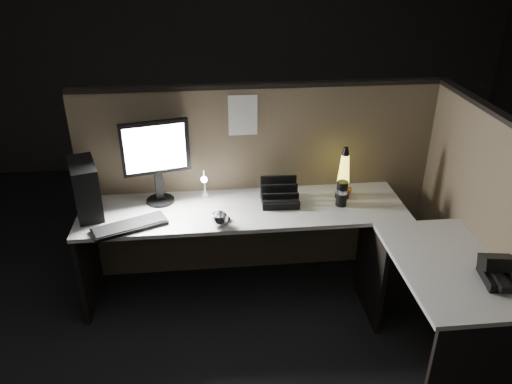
{
  "coord_description": "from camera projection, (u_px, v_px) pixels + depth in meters",
  "views": [
    {
      "loc": [
        -0.38,
        -2.47,
        2.46
      ],
      "look_at": [
        -0.09,
        0.35,
        0.98
      ],
      "focal_mm": 35.0,
      "sensor_mm": 36.0,
      "label": 1
    }
  ],
  "objects": [
    {
      "name": "partition_right",
      "position": [
        478.0,
        231.0,
        3.22
      ],
      "size": [
        0.06,
        1.66,
        1.5
      ],
      "primitive_type": "cube",
      "color": "brown",
      "rests_on": "ground"
    },
    {
      "name": "lava_lamp",
      "position": [
        343.0,
        177.0,
        3.6
      ],
      "size": [
        0.11,
        0.11,
        0.39
      ],
      "color": "black",
      "rests_on": "desk"
    },
    {
      "name": "room_shell",
      "position": [
        279.0,
        114.0,
        2.6
      ],
      "size": [
        6.0,
        6.0,
        6.0
      ],
      "color": "silver",
      "rests_on": "ground"
    },
    {
      "name": "travel_mug",
      "position": [
        342.0,
        194.0,
        3.52
      ],
      "size": [
        0.08,
        0.08,
        0.19
      ],
      "primitive_type": "cylinder",
      "color": "black",
      "rests_on": "desk"
    },
    {
      "name": "desk_phone",
      "position": [
        506.0,
        272.0,
        2.77
      ],
      "size": [
        0.29,
        0.29,
        0.15
      ],
      "rotation": [
        0.0,
        0.0,
        -0.16
      ],
      "color": "black",
      "rests_on": "desk"
    },
    {
      "name": "clip_lamp",
      "position": [
        205.0,
        184.0,
        3.56
      ],
      "size": [
        0.04,
        0.18,
        0.23
      ],
      "color": "white",
      "rests_on": "desk"
    },
    {
      "name": "partition_back",
      "position": [
        259.0,
        184.0,
        3.83
      ],
      "size": [
        2.66,
        0.06,
        1.5
      ],
      "primitive_type": "cube",
      "color": "brown",
      "rests_on": "ground"
    },
    {
      "name": "keyboard",
      "position": [
        130.0,
        226.0,
        3.29
      ],
      "size": [
        0.51,
        0.34,
        0.02
      ],
      "primitive_type": "cube",
      "rotation": [
        0.0,
        0.0,
        0.41
      ],
      "color": "black",
      "rests_on": "desk"
    },
    {
      "name": "floor",
      "position": [
        274.0,
        345.0,
        3.35
      ],
      "size": [
        6.0,
        6.0,
        0.0
      ],
      "primitive_type": "plane",
      "color": "black",
      "rests_on": "ground"
    },
    {
      "name": "desk",
      "position": [
        297.0,
        250.0,
        3.32
      ],
      "size": [
        2.6,
        1.6,
        0.73
      ],
      "color": "#B6B4AC",
      "rests_on": "ground"
    },
    {
      "name": "organizer",
      "position": [
        280.0,
        196.0,
        3.59
      ],
      "size": [
        0.27,
        0.24,
        0.2
      ],
      "rotation": [
        0.0,
        0.0,
        -0.04
      ],
      "color": "black",
      "rests_on": "desk"
    },
    {
      "name": "figurine",
      "position": [
        348.0,
        189.0,
        3.69
      ],
      "size": [
        0.05,
        0.05,
        0.05
      ],
      "primitive_type": "sphere",
      "color": "orange",
      "rests_on": "desk"
    },
    {
      "name": "monitor",
      "position": [
        156.0,
        154.0,
        3.46
      ],
      "size": [
        0.47,
        0.2,
        0.61
      ],
      "rotation": [
        0.0,
        0.0,
        0.22
      ],
      "color": "black",
      "rests_on": "desk"
    },
    {
      "name": "mouse",
      "position": [
        225.0,
        218.0,
        3.37
      ],
      "size": [
        0.1,
        0.08,
        0.03
      ],
      "primitive_type": "ellipsoid",
      "rotation": [
        0.0,
        0.0,
        -0.35
      ],
      "color": "black",
      "rests_on": "desk"
    },
    {
      "name": "pinned_paper",
      "position": [
        243.0,
        115.0,
        3.52
      ],
      "size": [
        0.21,
        0.0,
        0.29
      ],
      "primitive_type": "cube",
      "color": "white",
      "rests_on": "partition_back"
    },
    {
      "name": "pc_tower",
      "position": [
        85.0,
        189.0,
        3.38
      ],
      "size": [
        0.26,
        0.39,
        0.38
      ],
      "primitive_type": "cube",
      "rotation": [
        0.0,
        0.0,
        0.3
      ],
      "color": "black",
      "rests_on": "desk"
    },
    {
      "name": "steel_mug",
      "position": [
        220.0,
        220.0,
        3.3
      ],
      "size": [
        0.12,
        0.12,
        0.09
      ],
      "primitive_type": "imported",
      "rotation": [
        0.0,
        0.0,
        -0.07
      ],
      "color": "#B3B4BB",
      "rests_on": "desk"
    }
  ]
}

